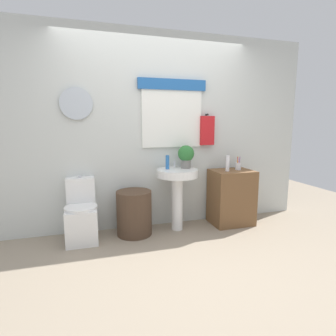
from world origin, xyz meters
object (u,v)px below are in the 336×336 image
(toilet, at_px, (82,216))
(laundry_hamper, at_px, (134,213))
(pedestal_sink, at_px, (177,184))
(potted_plant, at_px, (186,155))
(lotion_bottle, at_px, (228,163))
(toothbrush_cup, at_px, (238,166))
(soap_bottle, at_px, (167,162))
(wooden_cabinet, at_px, (231,197))

(toilet, bearing_deg, laundry_hamper, -2.91)
(toilet, distance_m, laundry_hamper, 0.64)
(laundry_hamper, height_order, pedestal_sink, pedestal_sink)
(laundry_hamper, height_order, potted_plant, potted_plant)
(potted_plant, height_order, lotion_bottle, potted_plant)
(toothbrush_cup, bearing_deg, soap_bottle, 178.33)
(wooden_cabinet, relative_size, toothbrush_cup, 4.13)
(wooden_cabinet, bearing_deg, toilet, 179.08)
(laundry_hamper, relative_size, wooden_cabinet, 0.74)
(pedestal_sink, xyz_separation_m, wooden_cabinet, (0.80, 0.00, -0.24))
(toilet, height_order, laundry_hamper, toilet)
(pedestal_sink, xyz_separation_m, lotion_bottle, (0.70, -0.04, 0.25))
(laundry_hamper, height_order, toothbrush_cup, toothbrush_cup)
(pedestal_sink, relative_size, soap_bottle, 4.50)
(toilet, relative_size, lotion_bottle, 3.57)
(soap_bottle, height_order, potted_plant, potted_plant)
(toilet, bearing_deg, soap_bottle, 0.92)
(laundry_hamper, bearing_deg, soap_bottle, 6.25)
(toilet, xyz_separation_m, lotion_bottle, (1.92, -0.07, 0.58))
(toilet, relative_size, potted_plant, 2.51)
(toilet, bearing_deg, potted_plant, 1.16)
(wooden_cabinet, height_order, lotion_bottle, lotion_bottle)
(laundry_hamper, bearing_deg, wooden_cabinet, 0.00)
(toilet, bearing_deg, pedestal_sink, -1.53)
(laundry_hamper, bearing_deg, pedestal_sink, 0.00)
(toothbrush_cup, bearing_deg, potted_plant, 177.01)
(pedestal_sink, bearing_deg, toilet, 178.47)
(toilet, distance_m, wooden_cabinet, 2.02)
(soap_bottle, relative_size, potted_plant, 0.60)
(wooden_cabinet, relative_size, soap_bottle, 4.21)
(lotion_bottle, height_order, toothbrush_cup, lotion_bottle)
(pedestal_sink, distance_m, potted_plant, 0.40)
(wooden_cabinet, bearing_deg, soap_bottle, 176.90)
(toilet, relative_size, laundry_hamper, 1.35)
(wooden_cabinet, bearing_deg, pedestal_sink, 180.00)
(potted_plant, relative_size, toothbrush_cup, 1.65)
(soap_bottle, height_order, toothbrush_cup, soap_bottle)
(pedestal_sink, xyz_separation_m, toothbrush_cup, (0.90, 0.02, 0.20))
(wooden_cabinet, relative_size, potted_plant, 2.51)
(wooden_cabinet, bearing_deg, laundry_hamper, 180.00)
(pedestal_sink, xyz_separation_m, potted_plant, (0.14, 0.06, 0.37))
(soap_bottle, bearing_deg, toilet, -179.08)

